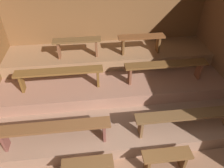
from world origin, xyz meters
The scene contains 13 objects.
ground centered at (0.00, 2.11, -0.04)m, with size 6.07×5.03×0.08m, color #96684C.
wall_back centered at (0.00, 4.26, 1.35)m, with size 6.07×0.06×2.69m, color brown.
platform_lower centered at (0.00, 2.63, 0.15)m, with size 5.27×3.20×0.30m, color #936E57.
platform_middle centered at (0.00, 3.17, 0.44)m, with size 5.27×2.11×0.30m, color #9C6B56.
platform_upper centered at (0.00, 3.68, 0.74)m, with size 5.27×1.10×0.30m, color #966B48.
bench_floor_left centered at (-0.68, 0.74, 0.33)m, with size 0.86×0.25×0.46m.
bench_floor_right centered at (0.68, 0.74, 0.33)m, with size 0.86×0.25×0.46m.
bench_lower_left centered at (-1.24, 1.34, 0.68)m, with size 2.02×0.25×0.46m.
bench_lower_right centered at (1.24, 1.34, 0.68)m, with size 2.02×0.25×0.46m.
bench_middle_left centered at (-1.19, 2.62, 0.97)m, with size 1.90×0.25×0.46m.
bench_middle_right centered at (1.19, 2.62, 0.97)m, with size 1.90×0.25×0.46m.
bench_upper_left centered at (-0.79, 3.46, 1.24)m, with size 1.15×0.25×0.46m.
bench_upper_right centered at (0.79, 3.46, 1.24)m, with size 1.15×0.25×0.46m.
Camera 1 is at (-0.51, -1.22, 3.63)m, focal length 33.90 mm.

